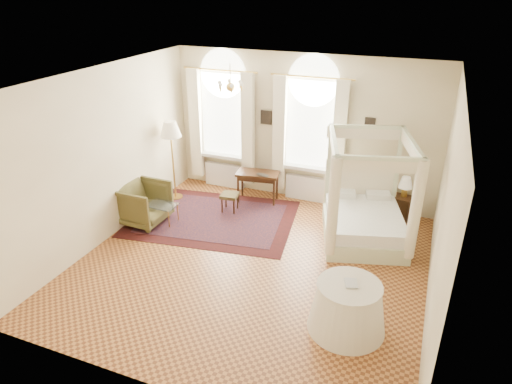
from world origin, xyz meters
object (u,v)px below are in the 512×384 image
at_px(coffee_table, 162,206).
at_px(side_table, 348,307).
at_px(floor_lamp, 171,133).
at_px(canopy_bed, 364,217).
at_px(stool, 230,197).
at_px(nightstand, 401,208).
at_px(writing_desk, 258,177).
at_px(armchair, 143,203).

relative_size(coffee_table, side_table, 0.54).
relative_size(floor_lamp, side_table, 1.63).
distance_m(canopy_bed, stool, 2.94).
bearing_deg(side_table, nightstand, 84.04).
bearing_deg(floor_lamp, writing_desk, 16.81).
height_order(stool, armchair, armchair).
distance_m(canopy_bed, armchair, 4.52).
xyz_separation_m(coffee_table, floor_lamp, (-0.37, 1.12, 1.21)).
distance_m(coffee_table, side_table, 4.62).
height_order(nightstand, floor_lamp, floor_lamp).
bearing_deg(stool, floor_lamp, 174.26).
bearing_deg(coffee_table, nightstand, 22.66).
height_order(stool, side_table, side_table).
relative_size(stool, floor_lamp, 0.22).
bearing_deg(stool, armchair, -142.70).
height_order(canopy_bed, writing_desk, canopy_bed).
bearing_deg(canopy_bed, stool, 177.87).
bearing_deg(coffee_table, stool, 41.39).
bearing_deg(side_table, floor_lamp, 147.64).
height_order(nightstand, writing_desk, writing_desk).
relative_size(stool, side_table, 0.37).
bearing_deg(side_table, canopy_bed, 94.58).
xyz_separation_m(canopy_bed, stool, (-2.94, 0.11, -0.12)).
xyz_separation_m(armchair, side_table, (4.62, -1.66, -0.05)).
distance_m(nightstand, floor_lamp, 5.25).
relative_size(nightstand, armchair, 0.57).
distance_m(floor_lamp, side_table, 5.60).
bearing_deg(floor_lamp, side_table, -32.36).
distance_m(stool, armchair, 1.85).
distance_m(nightstand, armchair, 5.43).
relative_size(armchair, floor_lamp, 0.52).
bearing_deg(coffee_table, armchair, -157.91).
xyz_separation_m(nightstand, armchair, (-5.01, -2.09, 0.16)).
xyz_separation_m(stool, side_table, (3.15, -2.78, 0.03)).
distance_m(armchair, side_table, 4.91).
bearing_deg(floor_lamp, canopy_bed, -3.34).
xyz_separation_m(canopy_bed, writing_desk, (-2.55, 0.82, 0.14)).
xyz_separation_m(canopy_bed, side_table, (0.21, -2.67, -0.09)).
bearing_deg(writing_desk, coffee_table, -131.46).
bearing_deg(nightstand, canopy_bed, -119.36).
bearing_deg(armchair, writing_desk, -43.97).
distance_m(armchair, coffee_table, 0.41).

